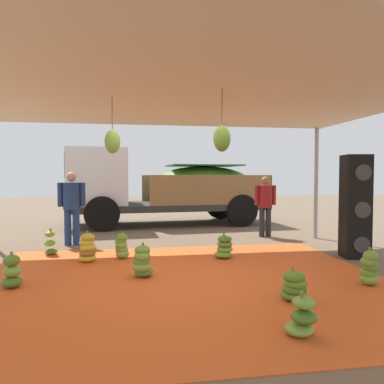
{
  "coord_description": "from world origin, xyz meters",
  "views": [
    {
      "loc": [
        -0.7,
        -5.29,
        1.57
      ],
      "look_at": [
        0.46,
        2.14,
        1.24
      ],
      "focal_mm": 34.24,
      "sensor_mm": 36.0,
      "label": 1
    }
  ],
  "objects_px": {
    "banana_bunch_1": "(302,318)",
    "banana_bunch_5": "(87,249)",
    "banana_bunch_4": "(122,246)",
    "worker_1": "(265,202)",
    "banana_bunch_8": "(224,248)",
    "worker_0": "(72,202)",
    "banana_bunch_2": "(50,244)",
    "speaker_stack": "(355,206)",
    "banana_bunch_0": "(294,287)",
    "banana_bunch_6": "(142,262)",
    "banana_bunch_3": "(369,269)",
    "cargo_truck_main": "(163,187)",
    "banana_bunch_7": "(12,272)"
  },
  "relations": [
    {
      "from": "banana_bunch_1",
      "to": "banana_bunch_2",
      "type": "xyz_separation_m",
      "value": [
        -3.26,
        4.23,
        0.04
      ]
    },
    {
      "from": "banana_bunch_2",
      "to": "worker_0",
      "type": "distance_m",
      "value": 1.31
    },
    {
      "from": "banana_bunch_3",
      "to": "banana_bunch_7",
      "type": "distance_m",
      "value": 5.06
    },
    {
      "from": "banana_bunch_1",
      "to": "banana_bunch_5",
      "type": "height_order",
      "value": "banana_bunch_5"
    },
    {
      "from": "banana_bunch_1",
      "to": "banana_bunch_6",
      "type": "xyz_separation_m",
      "value": [
        -1.5,
        2.33,
        0.06
      ]
    },
    {
      "from": "banana_bunch_3",
      "to": "speaker_stack",
      "type": "bearing_deg",
      "value": 62.87
    },
    {
      "from": "banana_bunch_2",
      "to": "banana_bunch_7",
      "type": "height_order",
      "value": "banana_bunch_2"
    },
    {
      "from": "banana_bunch_3",
      "to": "banana_bunch_4",
      "type": "height_order",
      "value": "banana_bunch_3"
    },
    {
      "from": "banana_bunch_5",
      "to": "banana_bunch_8",
      "type": "height_order",
      "value": "banana_bunch_5"
    },
    {
      "from": "banana_bunch_5",
      "to": "cargo_truck_main",
      "type": "xyz_separation_m",
      "value": [
        1.76,
        5.03,
        0.98
      ]
    },
    {
      "from": "banana_bunch_0",
      "to": "banana_bunch_3",
      "type": "relative_size",
      "value": 0.85
    },
    {
      "from": "banana_bunch_2",
      "to": "banana_bunch_4",
      "type": "relative_size",
      "value": 1.03
    },
    {
      "from": "banana_bunch_2",
      "to": "worker_0",
      "type": "xyz_separation_m",
      "value": [
        0.25,
        1.05,
        0.75
      ]
    },
    {
      "from": "banana_bunch_1",
      "to": "banana_bunch_2",
      "type": "bearing_deg",
      "value": 127.67
    },
    {
      "from": "banana_bunch_1",
      "to": "banana_bunch_5",
      "type": "xyz_separation_m",
      "value": [
        -2.46,
        3.5,
        0.07
      ]
    },
    {
      "from": "worker_0",
      "to": "worker_1",
      "type": "xyz_separation_m",
      "value": [
        4.73,
        0.42,
        -0.06
      ]
    },
    {
      "from": "banana_bunch_4",
      "to": "worker_1",
      "type": "bearing_deg",
      "value": 29.29
    },
    {
      "from": "banana_bunch_6",
      "to": "banana_bunch_3",
      "type": "bearing_deg",
      "value": -15.78
    },
    {
      "from": "banana_bunch_4",
      "to": "worker_0",
      "type": "xyz_separation_m",
      "value": [
        -1.16,
        1.59,
        0.73
      ]
    },
    {
      "from": "banana_bunch_8",
      "to": "worker_1",
      "type": "height_order",
      "value": "worker_1"
    },
    {
      "from": "worker_1",
      "to": "speaker_stack",
      "type": "distance_m",
      "value": 2.71
    },
    {
      "from": "banana_bunch_7",
      "to": "cargo_truck_main",
      "type": "bearing_deg",
      "value": 67.97
    },
    {
      "from": "banana_bunch_6",
      "to": "banana_bunch_8",
      "type": "bearing_deg",
      "value": 35.18
    },
    {
      "from": "banana_bunch_7",
      "to": "banana_bunch_4",
      "type": "bearing_deg",
      "value": 47.8
    },
    {
      "from": "banana_bunch_1",
      "to": "worker_0",
      "type": "height_order",
      "value": "worker_0"
    },
    {
      "from": "cargo_truck_main",
      "to": "worker_0",
      "type": "relative_size",
      "value": 3.82
    },
    {
      "from": "banana_bunch_5",
      "to": "cargo_truck_main",
      "type": "relative_size",
      "value": 0.09
    },
    {
      "from": "banana_bunch_2",
      "to": "banana_bunch_8",
      "type": "distance_m",
      "value": 3.43
    },
    {
      "from": "banana_bunch_6",
      "to": "worker_0",
      "type": "bearing_deg",
      "value": 117.29
    },
    {
      "from": "cargo_truck_main",
      "to": "speaker_stack",
      "type": "relative_size",
      "value": 3.22
    },
    {
      "from": "speaker_stack",
      "to": "banana_bunch_1",
      "type": "bearing_deg",
      "value": -129.54
    },
    {
      "from": "banana_bunch_0",
      "to": "banana_bunch_4",
      "type": "height_order",
      "value": "banana_bunch_4"
    },
    {
      "from": "banana_bunch_2",
      "to": "worker_1",
      "type": "relative_size",
      "value": 0.34
    },
    {
      "from": "banana_bunch_3",
      "to": "banana_bunch_5",
      "type": "xyz_separation_m",
      "value": [
        -4.17,
        2.08,
        0.01
      ]
    },
    {
      "from": "worker_1",
      "to": "speaker_stack",
      "type": "xyz_separation_m",
      "value": [
        0.86,
        -2.57,
        0.08
      ]
    },
    {
      "from": "banana_bunch_0",
      "to": "worker_1",
      "type": "height_order",
      "value": "worker_1"
    },
    {
      "from": "cargo_truck_main",
      "to": "speaker_stack",
      "type": "bearing_deg",
      "value": -58.73
    },
    {
      "from": "banana_bunch_2",
      "to": "banana_bunch_8",
      "type": "relative_size",
      "value": 1.11
    },
    {
      "from": "banana_bunch_5",
      "to": "worker_1",
      "type": "xyz_separation_m",
      "value": [
        4.18,
        2.19,
        0.66
      ]
    },
    {
      "from": "banana_bunch_5",
      "to": "worker_0",
      "type": "height_order",
      "value": "worker_0"
    },
    {
      "from": "banana_bunch_0",
      "to": "banana_bunch_6",
      "type": "distance_m",
      "value": 2.3
    },
    {
      "from": "banana_bunch_4",
      "to": "worker_0",
      "type": "distance_m",
      "value": 2.1
    },
    {
      "from": "banana_bunch_6",
      "to": "banana_bunch_7",
      "type": "relative_size",
      "value": 1.07
    },
    {
      "from": "banana_bunch_3",
      "to": "worker_1",
      "type": "bearing_deg",
      "value": 89.84
    },
    {
      "from": "banana_bunch_1",
      "to": "banana_bunch_5",
      "type": "relative_size",
      "value": 0.78
    },
    {
      "from": "banana_bunch_2",
      "to": "banana_bunch_3",
      "type": "distance_m",
      "value": 5.71
    },
    {
      "from": "banana_bunch_3",
      "to": "banana_bunch_6",
      "type": "relative_size",
      "value": 1.01
    },
    {
      "from": "banana_bunch_1",
      "to": "banana_bunch_7",
      "type": "distance_m",
      "value": 3.91
    },
    {
      "from": "banana_bunch_2",
      "to": "banana_bunch_5",
      "type": "relative_size",
      "value": 0.94
    },
    {
      "from": "banana_bunch_4",
      "to": "banana_bunch_8",
      "type": "distance_m",
      "value": 1.95
    }
  ]
}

